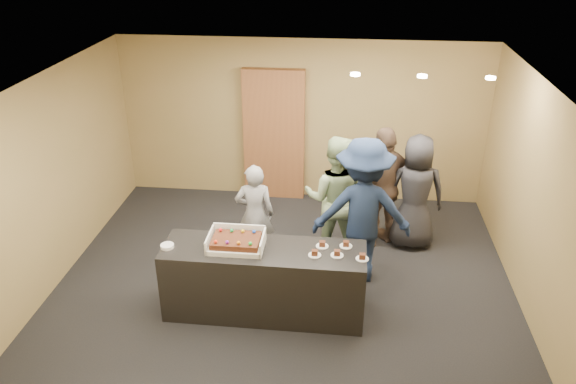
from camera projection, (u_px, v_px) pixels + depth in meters
The scene contains 17 objects.
room at pixel (286, 187), 7.03m from camera, with size 6.04×6.00×2.70m.
serving_counter at pixel (264, 281), 6.76m from camera, with size 2.40×0.70×0.90m, color black.
storage_cabinet at pixel (274, 135), 9.32m from camera, with size 1.01×0.15×2.23m, color brown.
cake_box at pixel (237, 243), 6.59m from camera, with size 0.65×0.45×0.19m.
sheet_cake at pixel (236, 241), 6.55m from camera, with size 0.56×0.38×0.11m.
plate_stack at pixel (167, 246), 6.59m from camera, with size 0.16×0.16×0.04m, color white.
slice_a at pixel (315, 254), 6.43m from camera, with size 0.15×0.15×0.07m.
slice_b at pixel (322, 245), 6.61m from camera, with size 0.15×0.15×0.07m.
slice_c at pixel (337, 254), 6.43m from camera, with size 0.15×0.15×0.07m.
slice_d at pixel (346, 245), 6.61m from camera, with size 0.15×0.15×0.07m.
slice_e at pixel (362, 257), 6.36m from camera, with size 0.15×0.15×0.07m.
person_server_grey at pixel (255, 214), 7.67m from camera, with size 0.53×0.35×1.46m, color gray.
person_sage_man at pixel (335, 198), 7.73m from camera, with size 0.88×0.68×1.81m, color #92AA7C.
person_navy_man at pixel (363, 211), 7.20m from camera, with size 1.28×0.74×1.98m, color #182645.
person_brown_extra at pixel (384, 187), 8.03m from camera, with size 1.06×0.44×1.81m, color #503B2D.
person_dark_suit at pixel (415, 192), 8.00m from camera, with size 0.84×0.54×1.71m, color #26262B.
ceiling_spotlights at pixel (422, 76), 6.74m from camera, with size 1.72×0.12×0.03m.
Camera 1 is at (0.69, -6.29, 4.42)m, focal length 35.00 mm.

